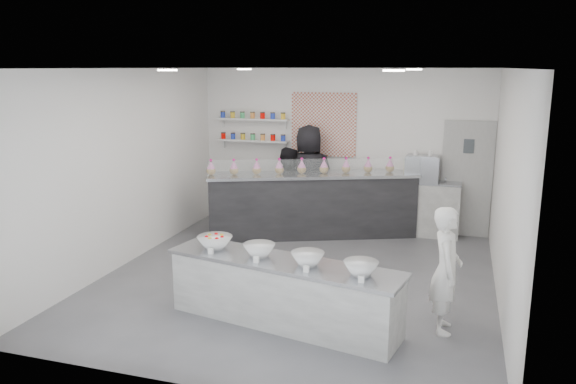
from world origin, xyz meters
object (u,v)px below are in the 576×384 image
Objects in this scene: prep_counter at (283,292)px; espresso_machine at (422,169)px; staff_left at (287,188)px; espresso_ledge at (421,208)px; back_bar at (312,205)px; woman_prep at (446,270)px; staff_right at (309,177)px.

prep_counter is 4.92× the size of espresso_machine.
espresso_machine is 0.38× the size of staff_left.
espresso_ledge is 2.28× the size of espresso_machine.
staff_left reaches higher than back_bar.
woman_prep is at bearing 23.11° from prep_counter.
staff_right is (-2.62, 3.65, 0.25)m from woman_prep.
staff_right is at bearing -174.99° from espresso_machine.
prep_counter is at bearing -106.84° from espresso_machine.
staff_right reaches higher than prep_counter.
back_bar is at bearing -161.05° from espresso_ledge.
espresso_machine is at bearing 180.00° from espresso_ledge.
espresso_ledge is (1.88, 0.65, -0.08)m from back_bar.
woman_prep is (2.42, -3.18, 0.16)m from back_bar.
staff_right is at bearing -140.84° from staff_left.
staff_left is 0.79× the size of staff_right.
staff_left is 0.45m from staff_right.
back_bar is at bearing 90.36° from staff_right.
espresso_machine is 3.90m from woman_prep.
back_bar reaches higher than prep_counter.
espresso_ledge is 2.49m from staff_left.
espresso_machine is (1.86, 0.65, 0.65)m from back_bar.
staff_left is (-0.57, 0.32, 0.20)m from back_bar.
prep_counter is 1.96× the size of woman_prep.
staff_left is (-3.00, 3.50, 0.04)m from woman_prep.
prep_counter is at bearing 124.49° from staff_left.
espresso_machine is (-0.02, 0.00, 0.73)m from espresso_ledge.
back_bar is at bearing -160.82° from espresso_machine.
espresso_ledge is at bearing 84.08° from prep_counter.
prep_counter is at bearing -107.14° from espresso_ledge.
staff_left is at bearing -172.43° from espresso_ledge.
back_bar is 0.69m from staff_left.
staff_left reaches higher than prep_counter.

